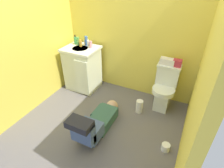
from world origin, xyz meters
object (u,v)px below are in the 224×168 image
object	(u,v)px
bottle_blue	(86,41)
bottle_white	(88,44)
bottle_amber	(81,43)
bottle_pink	(91,45)
vanity_cabinet	(83,68)
toilet_paper_roll	(166,147)
soap_dispenser	(75,40)
person_plumber	(96,122)
tissue_box	(167,61)
toilet	(165,88)
bottle_green	(78,41)
paper_towel_roll	(139,106)
toiletry_bag	(177,63)
faucet	(85,43)

from	to	relation	value
bottle_blue	bottle_white	xyz separation A→B (m)	(0.08, -0.05, -0.02)
bottle_amber	bottle_pink	bearing A→B (deg)	7.05
bottle_amber	bottle_blue	distance (m)	0.11
vanity_cabinet	bottle_blue	size ratio (longest dim) A/B	4.81
bottle_blue	toilet_paper_roll	xyz separation A→B (m)	(1.76, -0.95, -0.86)
vanity_cabinet	bottle_blue	bearing A→B (deg)	79.35
soap_dispenser	person_plumber	bearing A→B (deg)	-45.99
soap_dispenser	bottle_amber	xyz separation A→B (m)	(0.16, -0.07, -0.01)
tissue_box	soap_dispenser	xyz separation A→B (m)	(-1.68, -0.04, 0.09)
bottle_pink	toilet_paper_roll	bearing A→B (deg)	-28.45
bottle_white	bottle_pink	world-z (taller)	bottle_white
toilet	bottle_green	world-z (taller)	bottle_green
person_plumber	bottle_blue	world-z (taller)	bottle_blue
tissue_box	bottle_pink	xyz separation A→B (m)	(-1.32, -0.09, 0.08)
bottle_amber	bottle_white	size ratio (longest dim) A/B	0.93
bottle_amber	paper_towel_roll	xyz separation A→B (m)	(1.27, -0.30, -0.77)
tissue_box	bottle_pink	bearing A→B (deg)	-176.21
tissue_box	paper_towel_roll	size ratio (longest dim) A/B	0.97
vanity_cabinet	paper_towel_roll	distance (m)	1.29
bottle_white	bottle_blue	bearing A→B (deg)	144.18
vanity_cabinet	bottle_green	bearing A→B (deg)	139.67
person_plumber	toilet_paper_roll	bearing A→B (deg)	6.90
bottle_green	toilet	bearing A→B (deg)	-0.41
toilet	person_plumber	distance (m)	1.24
toilet	person_plumber	xyz separation A→B (m)	(-0.72, -1.00, -0.19)
bottle_pink	bottle_blue	bearing A→B (deg)	153.67
toilet	paper_towel_roll	world-z (taller)	toilet
paper_towel_roll	tissue_box	bearing A→B (deg)	58.12
toiletry_bag	toilet_paper_roll	bearing A→B (deg)	-81.04
bottle_blue	toilet_paper_roll	bearing A→B (deg)	-28.29
vanity_cabinet	toiletry_bag	size ratio (longest dim) A/B	6.61
faucet	bottle_amber	world-z (taller)	bottle_amber
toilet_paper_roll	bottle_blue	bearing A→B (deg)	151.71
bottle_pink	paper_towel_roll	world-z (taller)	bottle_pink
tissue_box	vanity_cabinet	bearing A→B (deg)	-173.48
toilet	bottle_blue	size ratio (longest dim) A/B	4.40
toiletry_bag	bottle_blue	world-z (taller)	bottle_blue
toiletry_bag	bottle_pink	xyz separation A→B (m)	(-1.47, -0.09, 0.08)
bottle_amber	bottle_pink	distance (m)	0.20
person_plumber	toiletry_bag	xyz separation A→B (m)	(0.82, 1.09, 0.63)
bottle_pink	toiletry_bag	bearing A→B (deg)	3.41
tissue_box	toilet_paper_roll	distance (m)	1.26
tissue_box	paper_towel_roll	world-z (taller)	tissue_box
bottle_blue	soap_dispenser	bearing A→B (deg)	-173.90
vanity_cabinet	bottle_white	xyz separation A→B (m)	(0.10, 0.10, 0.47)
vanity_cabinet	faucet	size ratio (longest dim) A/B	8.20
soap_dispenser	bottle_amber	size ratio (longest dim) A/B	1.37
bottle_blue	paper_towel_roll	world-z (taller)	bottle_blue
vanity_cabinet	bottle_pink	world-z (taller)	bottle_pink
bottle_amber	bottle_white	distance (m)	0.14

